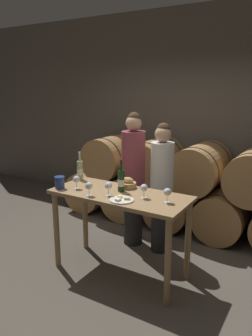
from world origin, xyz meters
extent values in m
plane|color=#564F44|center=(0.00, 0.00, 0.00)|extent=(10.00, 10.00, 0.00)
cube|color=#60594F|center=(0.00, 2.15, 1.60)|extent=(10.00, 0.12, 3.20)
cylinder|color=#A87A47|center=(-1.47, 1.57, 0.33)|extent=(0.67, 0.92, 0.67)
cylinder|color=#2D2D33|center=(-1.47, 1.27, 0.33)|extent=(0.68, 0.02, 0.68)
cylinder|color=#2D2D33|center=(-1.47, 1.86, 0.33)|extent=(0.68, 0.02, 0.68)
cylinder|color=#A87A47|center=(-0.74, 1.57, 0.33)|extent=(0.67, 0.92, 0.67)
cylinder|color=#2D2D33|center=(-0.74, 1.27, 0.33)|extent=(0.68, 0.02, 0.68)
cylinder|color=#2D2D33|center=(-0.74, 1.86, 0.33)|extent=(0.68, 0.02, 0.68)
cylinder|color=#A87A47|center=(0.00, 1.57, 0.33)|extent=(0.67, 0.92, 0.67)
cylinder|color=#2D2D33|center=(0.00, 1.27, 0.33)|extent=(0.68, 0.02, 0.68)
cylinder|color=#2D2D33|center=(0.00, 1.86, 0.33)|extent=(0.68, 0.02, 0.68)
cylinder|color=#A87A47|center=(0.74, 1.57, 0.33)|extent=(0.67, 0.92, 0.67)
cylinder|color=#2D2D33|center=(0.74, 1.27, 0.33)|extent=(0.68, 0.02, 0.68)
cylinder|color=#2D2D33|center=(0.74, 1.86, 0.33)|extent=(0.68, 0.02, 0.68)
cylinder|color=#A87A47|center=(-1.10, 1.57, 0.93)|extent=(0.67, 0.92, 0.67)
cylinder|color=#2D2D33|center=(-1.10, 1.27, 0.93)|extent=(0.68, 0.02, 0.68)
cylinder|color=#2D2D33|center=(-1.10, 1.86, 0.93)|extent=(0.68, 0.02, 0.68)
cylinder|color=#A87A47|center=(-0.37, 1.57, 0.93)|extent=(0.67, 0.92, 0.67)
cylinder|color=#2D2D33|center=(-0.37, 1.27, 0.93)|extent=(0.68, 0.02, 0.68)
cylinder|color=#2D2D33|center=(-0.37, 1.86, 0.93)|extent=(0.68, 0.02, 0.68)
cylinder|color=#A87A47|center=(0.37, 1.57, 0.93)|extent=(0.67, 0.92, 0.67)
cylinder|color=#2D2D33|center=(0.37, 1.27, 0.93)|extent=(0.68, 0.02, 0.68)
cylinder|color=#2D2D33|center=(0.37, 1.86, 0.93)|extent=(0.68, 0.02, 0.68)
cylinder|color=#2D2D33|center=(1.10, 1.27, 0.93)|extent=(0.68, 0.02, 0.68)
cylinder|color=#99754C|center=(-0.69, -0.26, 0.45)|extent=(0.06, 0.06, 0.90)
cylinder|color=#99754C|center=(0.69, -0.26, 0.45)|extent=(0.06, 0.06, 0.90)
cylinder|color=#99754C|center=(-0.69, 0.26, 0.45)|extent=(0.06, 0.06, 0.90)
cylinder|color=#99754C|center=(0.69, 0.26, 0.45)|extent=(0.06, 0.06, 0.90)
cube|color=#99754C|center=(0.00, 0.00, 0.92)|extent=(1.50, 0.65, 0.04)
cylinder|color=#232326|center=(-0.23, 0.69, 0.42)|extent=(0.25, 0.25, 0.84)
cylinder|color=#8C3D47|center=(-0.23, 0.69, 1.17)|extent=(0.30, 0.30, 0.66)
sphere|color=tan|center=(-0.23, 0.69, 1.60)|extent=(0.20, 0.20, 0.20)
sphere|color=#47331E|center=(-0.23, 0.70, 1.66)|extent=(0.16, 0.16, 0.16)
cylinder|color=#232326|center=(0.17, 0.69, 0.39)|extent=(0.23, 0.23, 0.78)
cylinder|color=silver|center=(0.17, 0.69, 1.09)|extent=(0.28, 0.28, 0.62)
sphere|color=tan|center=(0.17, 0.69, 1.50)|extent=(0.20, 0.20, 0.20)
sphere|color=#47331E|center=(0.17, 0.70, 1.55)|extent=(0.16, 0.16, 0.16)
cylinder|color=#193819|center=(-0.02, 0.07, 1.05)|extent=(0.07, 0.07, 0.23)
cylinder|color=#193819|center=(-0.02, 0.07, 1.22)|extent=(0.03, 0.03, 0.09)
cylinder|color=black|center=(-0.02, 0.07, 1.27)|extent=(0.03, 0.03, 0.02)
cylinder|color=white|center=(-0.02, 0.07, 1.03)|extent=(0.07, 0.07, 0.07)
cylinder|color=#ADBC7F|center=(-0.70, 0.20, 1.05)|extent=(0.07, 0.07, 0.23)
cylinder|color=#ADBC7F|center=(-0.70, 0.20, 1.21)|extent=(0.03, 0.03, 0.09)
cylinder|color=#B7B7BC|center=(-0.70, 0.20, 1.27)|extent=(0.03, 0.03, 0.02)
cylinder|color=white|center=(-0.70, 0.20, 1.03)|extent=(0.07, 0.07, 0.07)
cylinder|color=navy|center=(-0.66, -0.20, 1.00)|extent=(0.10, 0.10, 0.14)
cylinder|color=navy|center=(-0.66, -0.20, 1.07)|extent=(0.11, 0.11, 0.01)
cylinder|color=tan|center=(-0.03, 0.21, 0.97)|extent=(0.19, 0.19, 0.06)
ellipsoid|color=tan|center=(-0.03, 0.21, 1.02)|extent=(0.14, 0.09, 0.07)
cylinder|color=white|center=(0.14, -0.18, 0.94)|extent=(0.25, 0.25, 0.01)
cube|color=#E0CC7F|center=(0.19, -0.16, 0.96)|extent=(0.07, 0.06, 0.02)
cube|color=beige|center=(0.09, -0.15, 0.96)|extent=(0.07, 0.07, 0.02)
cube|color=beige|center=(0.13, -0.24, 0.96)|extent=(0.05, 0.06, 0.02)
cylinder|color=white|center=(-0.50, -0.11, 0.94)|extent=(0.06, 0.06, 0.00)
cylinder|color=white|center=(-0.50, -0.11, 0.98)|extent=(0.01, 0.01, 0.07)
sphere|color=white|center=(-0.50, -0.11, 1.04)|extent=(0.08, 0.08, 0.08)
cylinder|color=white|center=(-0.23, -0.23, 0.94)|extent=(0.06, 0.06, 0.00)
cylinder|color=white|center=(-0.23, -0.23, 0.98)|extent=(0.01, 0.01, 0.07)
sphere|color=white|center=(-0.23, -0.23, 1.04)|extent=(0.08, 0.08, 0.08)
cylinder|color=white|center=(-0.06, -0.13, 0.94)|extent=(0.06, 0.06, 0.00)
cylinder|color=white|center=(-0.06, -0.13, 0.98)|extent=(0.01, 0.01, 0.07)
sphere|color=white|center=(-0.06, -0.13, 1.04)|extent=(0.08, 0.08, 0.08)
cylinder|color=white|center=(0.29, 0.00, 0.94)|extent=(0.06, 0.06, 0.00)
cylinder|color=white|center=(0.29, 0.00, 0.98)|extent=(0.01, 0.01, 0.07)
sphere|color=white|center=(0.29, 0.00, 1.04)|extent=(0.08, 0.08, 0.08)
cylinder|color=white|center=(0.55, 0.00, 0.94)|extent=(0.06, 0.06, 0.00)
cylinder|color=white|center=(0.55, 0.00, 0.98)|extent=(0.01, 0.01, 0.07)
sphere|color=white|center=(0.55, 0.00, 1.04)|extent=(0.08, 0.08, 0.08)
camera|label=1|loc=(1.77, -2.80, 2.05)|focal=35.00mm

